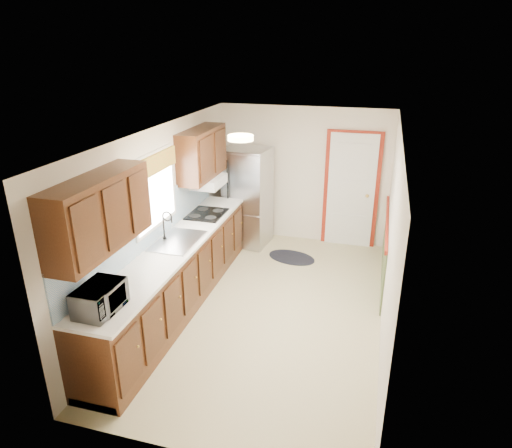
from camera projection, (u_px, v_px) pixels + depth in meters
The scene contains 8 objects.
room_shell at pixel (269, 227), 5.81m from camera, with size 3.20×5.20×2.52m.
kitchen_run at pixel (172, 253), 6.01m from camera, with size 0.63×4.00×2.20m.
back_wall_trim at pixel (358, 202), 7.66m from camera, with size 1.12×2.30×2.08m.
ceiling_fixture at pixel (241, 138), 5.28m from camera, with size 0.30×0.30×0.06m, color #FFD88C.
microwave at pixel (99, 296), 4.40m from camera, with size 0.51×0.28×0.34m, color white.
refrigerator at pixel (248, 197), 8.00m from camera, with size 0.79×0.76×1.73m.
rug at pixel (292, 257), 7.71m from camera, with size 0.81×0.53×0.01m, color black.
cooktop at pixel (207, 214), 6.96m from camera, with size 0.52×0.62×0.02m, color black.
Camera 1 is at (1.29, -5.23, 3.39)m, focal length 32.00 mm.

